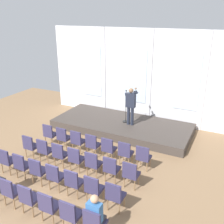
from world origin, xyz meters
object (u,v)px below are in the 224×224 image
Objects in this scene: chair_r1_c3 at (76,158)px; chair_r0_c0 at (50,133)px; chair_r1_c6 at (131,173)px; chair_r0_c4 at (108,148)px; chair_r1_c4 at (93,162)px; chair_r2_c4 at (74,181)px; mic_stand at (126,115)px; chair_r0_c2 at (77,140)px; chair_r1_c2 at (60,153)px; chair_r1_c5 at (111,168)px; chair_r3_c4 at (49,205)px; speaker at (131,104)px; chair_r2_c6 at (115,194)px; chair_r2_c1 at (22,164)px; chair_r3_c6 at (94,223)px; chair_r2_c3 at (55,175)px; chair_r3_c2 at (10,190)px; chair_r0_c1 at (63,136)px; chair_r0_c3 at (92,144)px; chair_r1_c0 at (30,145)px; chair_r0_c6 at (143,156)px; chair_r2_c0 at (7,159)px; chair_r1_c1 at (45,149)px; chair_r3_c3 at (29,197)px; audience_r3_c6 at (96,214)px; chair_r0_c5 at (125,152)px; chair_r2_c2 at (38,169)px; chair_r2_c5 at (93,188)px; chair_r3_c5 at (70,213)px.

chair_r0_c0 is at bearing 150.97° from chair_r1_c3.
chair_r0_c4 is at bearing 140.23° from chair_r1_c6.
chair_r1_c4 is 1.00× the size of chair_r2_c4.
chair_r0_c2 is at bearing -106.36° from mic_stand.
chair_r1_c3 is (0.68, 0.00, 0.00)m from chair_r1_c2.
chair_r1_c5 is (0.68, 0.00, 0.00)m from chair_r1_c4.
chair_r1_c3 is at bearing -29.03° from chair_r0_c0.
mic_stand reaches higher than chair_r3_c4.
speaker is 5.21m from chair_r2_c6.
chair_r2_c1 is at bearing -140.23° from chair_r1_c3.
chair_r1_c6 is 2.26m from chair_r3_c6.
chair_r2_c4 is (0.53, -5.07, -0.18)m from mic_stand.
chair_r2_c3 is at bearing -95.26° from speaker.
chair_r3_c2 is at bearing -120.99° from chair_r1_c4.
chair_r0_c1 is 0.68m from chair_r0_c2.
mic_stand is 1.65× the size of chair_r0_c3.
chair_r0_c3 and chair_r3_c6 have the same top height.
chair_r1_c3 is (-0.45, -3.77, -0.84)m from speaker.
chair_r0_c2 is 1.00× the size of chair_r1_c0.
chair_r1_c4 is (1.36, -1.13, 0.00)m from chair_r0_c2.
chair_r3_c2 is (-0.82, -6.20, -0.18)m from mic_stand.
chair_r0_c6 is at bearing 39.77° from chair_r1_c4.
chair_r0_c2 and chair_r2_c0 have the same top height.
chair_r0_c6 and chair_r1_c4 have the same top height.
chair_r0_c4 is 1.00× the size of chair_r1_c2.
mic_stand reaches higher than chair_r1_c1.
chair_r3_c3 is 2.05m from audience_r3_c6.
chair_r2_c4 is (2.04, 0.00, 0.00)m from chair_r2_c1.
chair_r0_c1 and chair_r2_c6 have the same top height.
chair_r0_c5 and chair_r3_c2 have the same top height.
chair_r2_c2 is at bearing -106.72° from chair_r0_c3.
speaker is 5.29m from chair_r2_c1.
chair_r0_c4 is (2.72, 0.00, 0.00)m from chair_r0_c0.
chair_r0_c2 is 4.34m from chair_r3_c6.
chair_r1_c5 is at bearing 90.00° from chair_r2_c5.
speaker is 4.59m from chair_r1_c0.
chair_r2_c0 is at bearing -150.97° from chair_r0_c6.
mic_stand is at bearing 80.76° from chair_r2_c2.
chair_r2_c1 is 1.36m from chair_r2_c3.
chair_r1_c5 is (1.36, -1.13, 0.00)m from chair_r0_c3.
chair_r0_c3 is at bearing -92.97° from mic_stand.
chair_r0_c0 is 1.00× the size of chair_r1_c5.
chair_r2_c5 is (0.68, 0.00, 0.00)m from chair_r2_c4.
chair_r1_c5 and chair_r3_c5 have the same top height.
chair_r1_c3 is 1.00× the size of chair_r1_c4.
chair_r3_c6 is at bearing -90.00° from audience_r3_c6.
chair_r2_c4 is at bearing -39.77° from chair_r1_c2.
chair_r2_c3 is at bearing 0.00° from chair_r2_c2.
chair_r0_c2 is 1.00× the size of chair_r2_c5.
chair_r0_c5 is at bearing 59.01° from chair_r2_c3.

